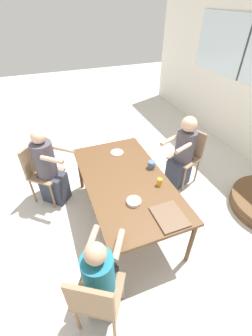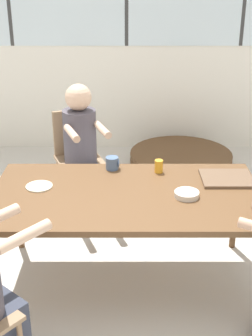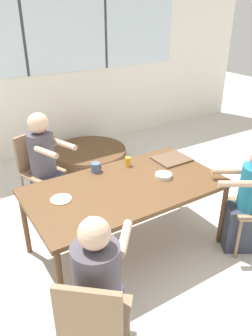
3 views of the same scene
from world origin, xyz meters
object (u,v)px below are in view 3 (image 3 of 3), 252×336
Objects in this scene: chair_for_man_teal_shirt at (93,322)px; person_man_teal_shirt at (99,299)px; juice_glass at (128,162)px; coffee_mug at (96,167)px; person_man_blue_shirt at (247,205)px; folded_table_stack at (90,154)px; person_woman_green_shirt at (45,167)px; bowl_white_shallow at (164,176)px; chair_for_woman_green_shirt at (36,164)px.

chair_for_man_teal_shirt is 0.76× the size of person_man_teal_shirt.
chair_for_man_teal_shirt is 9.40× the size of juice_glass.
coffee_mug is (0.75, 1.39, 0.22)m from chair_for_man_teal_shirt.
person_man_teal_shirt reaches higher than chair_for_man_teal_shirt.
juice_glass reaches higher than coffee_mug.
person_man_blue_shirt is 0.95× the size of folded_table_stack.
person_woman_green_shirt reaches higher than bowl_white_shallow.
coffee_mug is 0.34m from juice_glass.
chair_for_woman_green_shirt is at bearing 123.34° from bowl_white_shallow.
coffee_mug is at bearing 137.66° from bowl_white_shallow.
chair_for_woman_green_shirt is 2.33m from person_man_blue_shirt.
person_man_blue_shirt is at bearing 108.82° from person_woman_green_shirt.
juice_glass is (1.08, 1.33, 0.22)m from chair_for_man_teal_shirt.
chair_for_man_teal_shirt is 3.39m from folded_table_stack.
coffee_mug is 1.90m from folded_table_stack.
person_woman_green_shirt is 1.00× the size of person_man_teal_shirt.
person_woman_green_shirt is at bearing 90.00° from chair_for_woman_green_shirt.
chair_for_man_teal_shirt is 1.87m from person_man_blue_shirt.
bowl_white_shallow is (0.85, -1.29, 0.19)m from chair_for_woman_green_shirt.
chair_for_woman_green_shirt is at bearing 112.83° from coffee_mug.
juice_glass is at bearing -102.36° from folded_table_stack.
bowl_white_shallow is (-0.59, 0.55, 0.24)m from person_man_blue_shirt.
chair_for_man_teal_shirt reaches higher than juice_glass.
chair_for_man_teal_shirt is 0.76× the size of person_woman_green_shirt.
person_woman_green_shirt reaches higher than folded_table_stack.
person_woman_green_shirt is at bearing 71.16° from person_man_blue_shirt.
chair_for_woman_green_shirt is at bearing 120.47° from chair_for_man_teal_shirt.
bowl_white_shallow is at bearing 77.66° from chair_for_man_teal_shirt.
person_woman_green_shirt is 2.18m from person_man_blue_shirt.
folded_table_stack is (1.06, 0.80, -0.44)m from chair_for_woman_green_shirt.
person_man_blue_shirt is 11.35× the size of juice_glass.
chair_for_woman_green_shirt is 8.88× the size of coffee_mug.
person_woman_green_shirt is 1.98m from person_man_teal_shirt.
chair_for_man_teal_shirt is 2.12m from person_woman_green_shirt.
coffee_mug is 0.67m from bowl_white_shallow.
chair_for_woman_green_shirt is 0.93m from coffee_mug.
person_man_teal_shirt is (-0.35, -1.95, -0.01)m from person_woman_green_shirt.
bowl_white_shallow is at bearing 78.71° from person_man_blue_shirt.
coffee_mug is at bearing 92.42° from chair_for_woman_green_shirt.
chair_for_woman_green_shirt is 1.00× the size of chair_for_man_teal_shirt.
folded_table_stack is at bearing 39.95° from person_man_blue_shirt.
chair_for_woman_green_shirt is 0.16m from person_woman_green_shirt.
coffee_mug is (-1.08, 1.00, 0.26)m from person_man_blue_shirt.
chair_for_woman_green_shirt is at bearing 122.70° from person_man_teal_shirt.
person_man_blue_shirt is 10.73× the size of coffee_mug.
person_man_teal_shirt reaches higher than chair_for_woman_green_shirt.
folded_table_stack is (1.35, 2.90, -0.44)m from person_man_teal_shirt.
chair_for_man_teal_shirt is 0.16m from person_man_teal_shirt.
coffee_mug is (0.64, 1.27, 0.22)m from person_man_teal_shirt.
person_woman_green_shirt reaches higher than person_man_blue_shirt.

